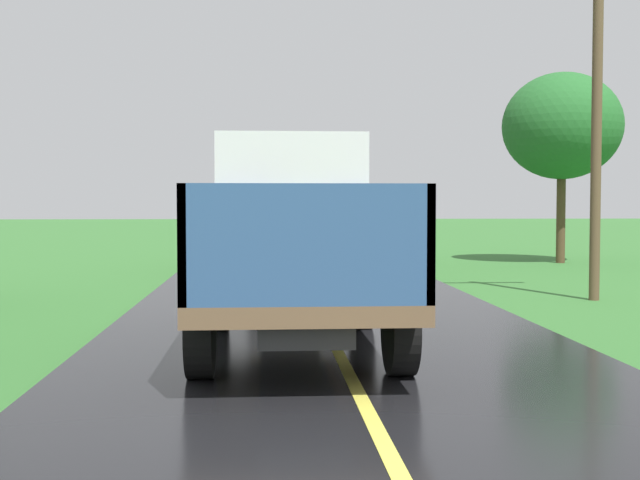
# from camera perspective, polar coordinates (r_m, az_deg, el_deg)

# --- Properties ---
(banana_truck_near) EXTENTS (2.38, 5.82, 2.80)m
(banana_truck_near) POSITION_cam_1_polar(r_m,az_deg,el_deg) (11.02, -1.85, 0.32)
(banana_truck_near) COLOR #2D2D30
(banana_truck_near) RESTS_ON road_surface
(banana_truck_far) EXTENTS (2.38, 5.81, 2.80)m
(banana_truck_far) POSITION_cam_1_polar(r_m,az_deg,el_deg) (24.24, -2.14, 1.55)
(banana_truck_far) COLOR #2D2D30
(banana_truck_far) RESTS_ON road_surface
(utility_pole_roadside) EXTENTS (2.20, 0.20, 6.63)m
(utility_pole_roadside) POSITION_cam_1_polar(r_m,az_deg,el_deg) (17.00, 18.65, 8.25)
(utility_pole_roadside) COLOR brown
(utility_pole_roadside) RESTS_ON ground
(roadside_tree_far_left) EXTENTS (3.74, 3.74, 6.02)m
(roadside_tree_far_left) POSITION_cam_1_polar(r_m,az_deg,el_deg) (27.29, 16.45, 7.57)
(roadside_tree_far_left) COLOR #4C3823
(roadside_tree_far_left) RESTS_ON ground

